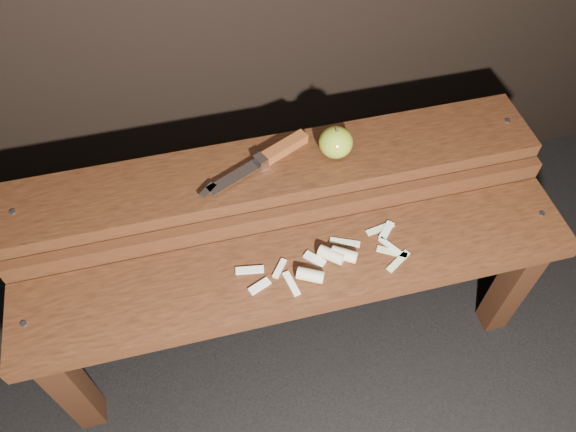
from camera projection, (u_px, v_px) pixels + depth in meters
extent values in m
plane|color=black|center=(293.00, 330.00, 1.54)|extent=(60.00, 60.00, 0.00)
cube|color=black|center=(71.00, 387.00, 1.26)|extent=(0.06, 0.06, 0.38)
cube|color=black|center=(511.00, 286.00, 1.41)|extent=(0.06, 0.06, 0.38)
cube|color=#3B1D0E|center=(300.00, 270.00, 1.19)|extent=(1.20, 0.20, 0.04)
cylinder|color=slate|center=(24.00, 324.00, 1.10)|extent=(0.01, 0.01, 0.00)
cylinder|color=slate|center=(542.00, 214.00, 1.26)|extent=(0.01, 0.01, 0.00)
cube|color=black|center=(64.00, 266.00, 1.40)|extent=(0.06, 0.06, 0.46)
cube|color=black|center=(465.00, 186.00, 1.55)|extent=(0.06, 0.06, 0.46)
cube|color=#3B1D0E|center=(287.00, 217.00, 1.23)|extent=(1.20, 0.02, 0.05)
cube|color=#3B1D0E|center=(276.00, 170.00, 1.26)|extent=(1.20, 0.18, 0.04)
cylinder|color=slate|center=(13.00, 212.00, 1.16)|extent=(0.01, 0.01, 0.00)
cylinder|color=slate|center=(508.00, 121.00, 1.32)|extent=(0.01, 0.01, 0.00)
ellipsoid|color=olive|center=(336.00, 142.00, 1.23)|extent=(0.08, 0.08, 0.07)
cylinder|color=#382314|center=(337.00, 129.00, 1.20)|extent=(0.01, 0.01, 0.01)
cube|color=brown|center=(285.00, 147.00, 1.25)|extent=(0.12, 0.07, 0.02)
cube|color=silver|center=(261.00, 162.00, 1.23)|extent=(0.03, 0.04, 0.03)
cube|color=silver|center=(234.00, 178.00, 1.20)|extent=(0.13, 0.08, 0.00)
cube|color=silver|center=(208.00, 190.00, 1.18)|extent=(0.04, 0.04, 0.00)
cube|color=beige|center=(386.00, 231.00, 1.23)|extent=(0.05, 0.05, 0.01)
cube|color=beige|center=(250.00, 270.00, 1.17)|extent=(0.06, 0.02, 0.01)
cube|color=beige|center=(389.00, 246.00, 1.20)|extent=(0.04, 0.05, 0.01)
cube|color=beige|center=(315.00, 259.00, 1.18)|extent=(0.04, 0.05, 0.01)
cube|color=beige|center=(280.00, 268.00, 1.17)|extent=(0.04, 0.04, 0.01)
cube|color=beige|center=(291.00, 284.00, 1.15)|extent=(0.03, 0.06, 0.01)
cube|color=beige|center=(260.00, 286.00, 1.14)|extent=(0.05, 0.03, 0.01)
cylinder|color=#C9BB8C|center=(331.00, 255.00, 1.18)|extent=(0.06, 0.06, 0.03)
cylinder|color=#C9BB8C|center=(344.00, 255.00, 1.18)|extent=(0.06, 0.05, 0.03)
cylinder|color=#C9BB8C|center=(310.00, 275.00, 1.15)|extent=(0.06, 0.05, 0.03)
cube|color=#BCC988|center=(380.00, 229.00, 1.23)|extent=(0.07, 0.02, 0.00)
cube|color=#BCC988|center=(398.00, 261.00, 1.18)|extent=(0.06, 0.05, 0.00)
cube|color=#BCC988|center=(392.00, 252.00, 1.19)|extent=(0.06, 0.05, 0.00)
cube|color=#BCC988|center=(345.00, 242.00, 1.21)|extent=(0.06, 0.04, 0.00)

